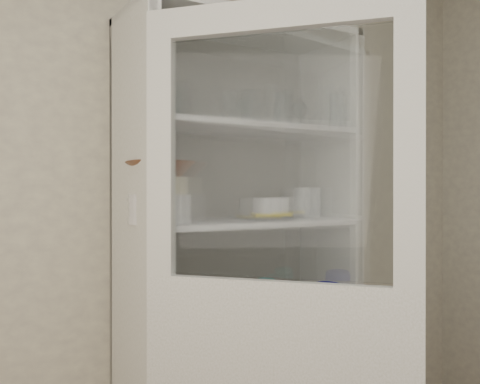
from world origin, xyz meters
TOP-DOWN VIEW (x-y plane):
  - wall_back at (0.00, 1.50)m, footprint 3.60×0.02m
  - pantry_cabinet at (0.20, 1.34)m, footprint 1.00×0.45m
  - cupboard_door at (-0.00, 0.71)m, footprint 0.62×0.71m
  - tumbler_0 at (-0.21, 1.15)m, footprint 0.08×0.08m
  - tumbler_1 at (-0.19, 1.15)m, footprint 0.09×0.09m
  - tumbler_2 at (0.17, 1.15)m, footprint 0.08×0.08m
  - tumbler_3 at (0.32, 1.13)m, footprint 0.08×0.08m
  - tumbler_4 at (0.19, 1.16)m, footprint 0.08×0.08m
  - tumbler_5 at (0.35, 1.16)m, footprint 0.10×0.10m
  - tumbler_6 at (0.61, 1.12)m, footprint 0.08×0.08m
  - tumbler_7 at (-0.09, 1.25)m, footprint 0.10×0.10m
  - tumbler_8 at (-0.09, 1.30)m, footprint 0.07×0.07m
  - tumbler_9 at (0.13, 1.25)m, footprint 0.07×0.07m
  - goblet_0 at (-0.21, 1.39)m, footprint 0.07×0.07m
  - goblet_1 at (0.27, 1.35)m, footprint 0.07×0.07m
  - goblet_2 at (0.27, 1.40)m, footprint 0.07×0.07m
  - goblet_3 at (0.61, 1.40)m, footprint 0.08×0.08m
  - plate_stack_front at (-0.19, 1.22)m, footprint 0.24×0.24m
  - plate_stack_back at (-0.14, 1.36)m, footprint 0.22×0.22m
  - cream_bowl at (-0.19, 1.22)m, footprint 0.28×0.28m
  - terracotta_bowl at (-0.19, 1.22)m, footprint 0.27×0.27m
  - glass_platter at (0.35, 1.25)m, footprint 0.38×0.38m
  - yellow_trivet at (0.35, 1.25)m, footprint 0.21×0.21m
  - white_ramekin at (0.35, 1.25)m, footprint 0.21×0.21m
  - grey_bowl_stack at (0.56, 1.27)m, footprint 0.12×0.12m
  - mug_blue at (0.61, 1.19)m, footprint 0.13×0.13m
  - mug_teal at (0.33, 1.34)m, footprint 0.12×0.12m
  - mug_white at (0.34, 1.18)m, footprint 0.13×0.13m
  - teal_jar at (0.36, 1.31)m, footprint 0.10×0.10m
  - measuring_cups at (0.07, 1.17)m, footprint 0.10×0.10m
  - white_canister at (-0.21, 1.32)m, footprint 0.12×0.12m

SIDE VIEW (x-z plane):
  - cupboard_door at x=0.00m, z-range -0.13..1.87m
  - measuring_cups at x=0.07m, z-range 0.86..0.90m
  - mug_teal at x=0.33m, z-range 0.86..0.95m
  - mug_white at x=0.34m, z-range 0.86..0.95m
  - mug_blue at x=0.61m, z-range 0.86..0.96m
  - teal_jar at x=0.36m, z-range 0.86..0.98m
  - white_canister at x=-0.21m, z-range 0.86..0.99m
  - pantry_cabinet at x=0.20m, z-range -0.11..1.99m
  - glass_platter at x=0.35m, z-range 1.26..1.28m
  - yellow_trivet at x=0.35m, z-range 1.28..1.29m
  - wall_back at x=0.00m, z-range 0.00..2.60m
  - plate_stack_back at x=-0.14m, z-range 1.26..1.36m
  - plate_stack_front at x=-0.19m, z-range 1.26..1.37m
  - white_ramekin at x=0.35m, z-range 1.29..1.36m
  - grey_bowl_stack at x=0.56m, z-range 1.26..1.40m
  - cream_bowl at x=-0.19m, z-range 1.37..1.44m
  - terracotta_bowl at x=-0.19m, z-range 1.44..1.50m
  - tumbler_8 at x=-0.09m, z-range 1.66..1.79m
  - tumbler_2 at x=0.17m, z-range 1.66..1.79m
  - tumbler_3 at x=0.32m, z-range 1.66..1.80m
  - tumbler_4 at x=0.19m, z-range 1.66..1.80m
  - tumbler_1 at x=-0.19m, z-range 1.66..1.80m
  - tumbler_9 at x=0.13m, z-range 1.66..1.80m
  - tumbler_0 at x=-0.21m, z-range 1.66..1.80m
  - tumbler_5 at x=0.35m, z-range 1.66..1.81m
  - goblet_1 at x=0.27m, z-range 1.66..1.81m
  - goblet_2 at x=0.27m, z-range 1.66..1.81m
  - tumbler_6 at x=0.61m, z-range 1.66..1.82m
  - tumbler_7 at x=-0.09m, z-range 1.66..1.82m
  - goblet_0 at x=-0.21m, z-range 1.66..1.82m
  - goblet_3 at x=0.61m, z-range 1.66..1.84m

